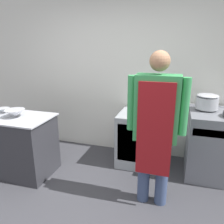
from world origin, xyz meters
The scene contains 8 objects.
wall_back centered at (0.00, 2.00, 1.35)m, with size 8.00×0.05×2.70m.
prep_counter centered at (-1.31, 0.83, 0.43)m, with size 1.12×0.65×0.86m.
stove centered at (1.47, 1.57, 0.47)m, with size 0.78×0.71×0.95m.
fridge_unit centered at (0.37, 1.62, 0.41)m, with size 0.63×0.66×0.82m.
person_cook centered at (0.69, 0.73, 1.01)m, with size 0.64×0.24×1.77m.
mixing_bowl centered at (-1.23, 0.82, 0.92)m, with size 0.27×0.27×0.11m.
small_bowl centered at (-1.52, 0.92, 0.90)m, with size 0.18×0.18×0.07m.
stock_pot centered at (1.30, 1.70, 1.06)m, with size 0.30×0.30×0.21m.
Camera 1 is at (0.88, -1.54, 1.81)m, focal length 35.00 mm.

